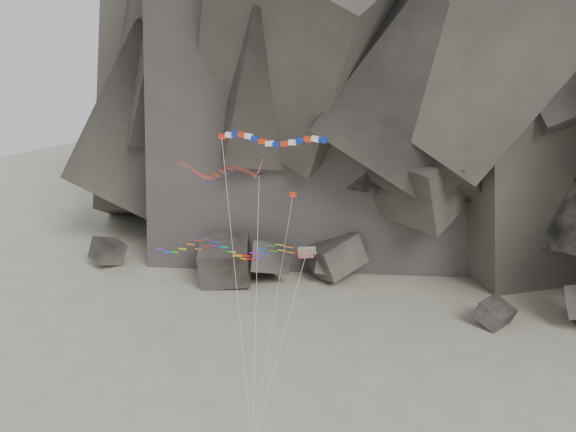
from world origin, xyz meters
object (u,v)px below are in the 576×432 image
at_px(parafoil_kite, 225,248).
at_px(pennant_kite, 286,238).
at_px(delta_kite, 212,170).
at_px(banner_kite, 270,142).

relative_size(parafoil_kite, pennant_kite, 0.82).
distance_m(delta_kite, parafoil_kite, 7.56).
distance_m(delta_kite, pennant_kite, 9.62).
xyz_separation_m(delta_kite, pennant_kite, (8.13, -1.33, -4.96)).
bearing_deg(pennant_kite, delta_kite, 158.62).
bearing_deg(parafoil_kite, banner_kite, -7.67).
bearing_deg(banner_kite, pennant_kite, 53.02).
height_order(parafoil_kite, pennant_kite, pennant_kite).
xyz_separation_m(delta_kite, parafoil_kite, (3.11, -3.23, -6.09)).
xyz_separation_m(banner_kite, parafoil_kite, (-4.20, -0.67, -9.58)).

